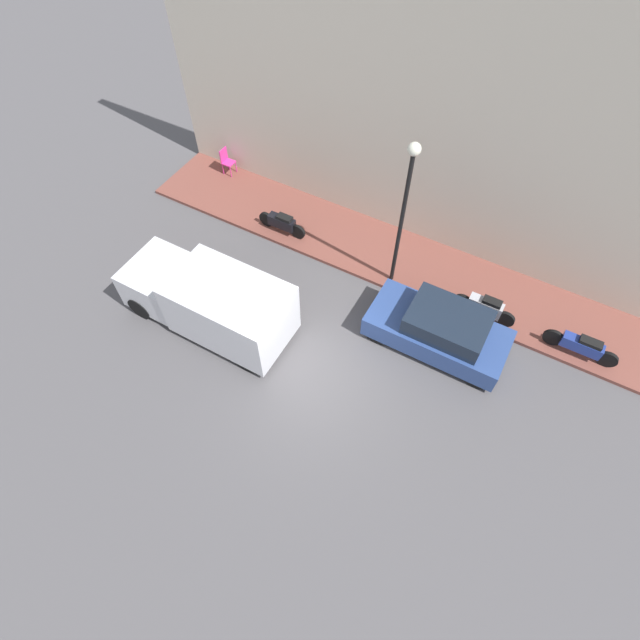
{
  "coord_description": "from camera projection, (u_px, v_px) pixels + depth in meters",
  "views": [
    {
      "loc": [
        -5.87,
        -3.53,
        12.06
      ],
      "look_at": [
        1.3,
        0.48,
        0.6
      ],
      "focal_mm": 28.0,
      "sensor_mm": 36.0,
      "label": 1
    }
  ],
  "objects": [
    {
      "name": "sidewalk",
      "position": [
        388.0,
        255.0,
        16.29
      ],
      "size": [
        2.59,
        17.37,
        0.12
      ],
      "color": "brown",
      "rests_on": "ground_plane"
    },
    {
      "name": "scooter_silver",
      "position": [
        485.0,
        307.0,
        14.42
      ],
      "size": [
        0.3,
        1.84,
        0.82
      ],
      "color": "#B7B7BF",
      "rests_on": "sidewalk"
    },
    {
      "name": "streetlamp",
      "position": [
        405.0,
        199.0,
        13.03
      ],
      "size": [
        0.34,
        0.34,
        4.88
      ],
      "color": "black",
      "rests_on": "sidewalk"
    },
    {
      "name": "motorcycle_black",
      "position": [
        282.0,
        223.0,
        16.53
      ],
      "size": [
        0.3,
        1.76,
        0.72
      ],
      "color": "black",
      "rests_on": "sidewalk"
    },
    {
      "name": "building_facade",
      "position": [
        426.0,
        125.0,
        13.85
      ],
      "size": [
        0.3,
        17.37,
        7.93
      ],
      "color": "beige",
      "rests_on": "ground_plane"
    },
    {
      "name": "delivery_van",
      "position": [
        209.0,
        300.0,
        14.02
      ],
      "size": [
        1.99,
        5.0,
        1.95
      ],
      "color": "silver",
      "rests_on": "ground_plane"
    },
    {
      "name": "motorcycle_blue",
      "position": [
        582.0,
        346.0,
        13.69
      ],
      "size": [
        0.3,
        2.02,
        0.74
      ],
      "color": "navy",
      "rests_on": "sidewalk"
    },
    {
      "name": "cafe_chair",
      "position": [
        226.0,
        160.0,
        18.23
      ],
      "size": [
        0.4,
        0.4,
        0.97
      ],
      "color": "#D8338C",
      "rests_on": "sidewalk"
    },
    {
      "name": "ground_plane",
      "position": [
        312.0,
        373.0,
        13.8
      ],
      "size": [
        60.0,
        60.0,
        0.0
      ],
      "primitive_type": "plane",
      "color": "#514F51"
    },
    {
      "name": "parked_car",
      "position": [
        440.0,
        330.0,
        13.81
      ],
      "size": [
        1.74,
        3.89,
        1.44
      ],
      "color": "#2D4784",
      "rests_on": "ground_plane"
    }
  ]
}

